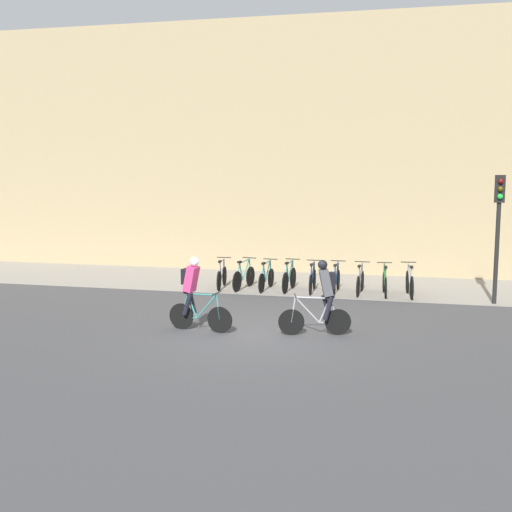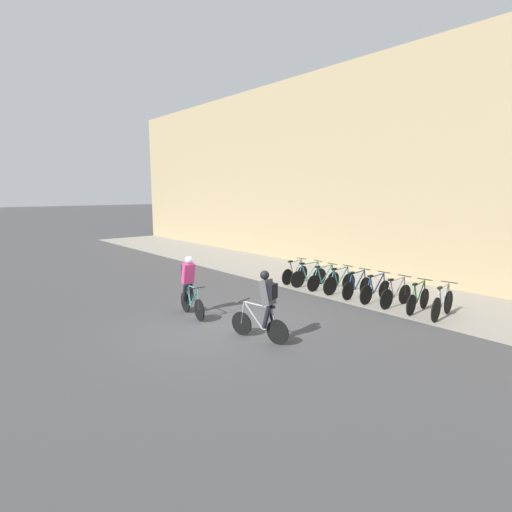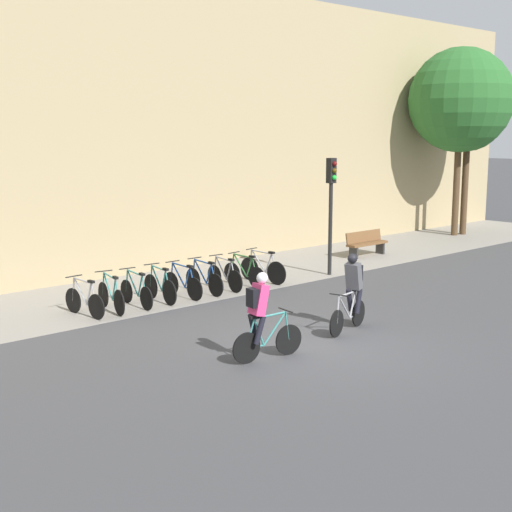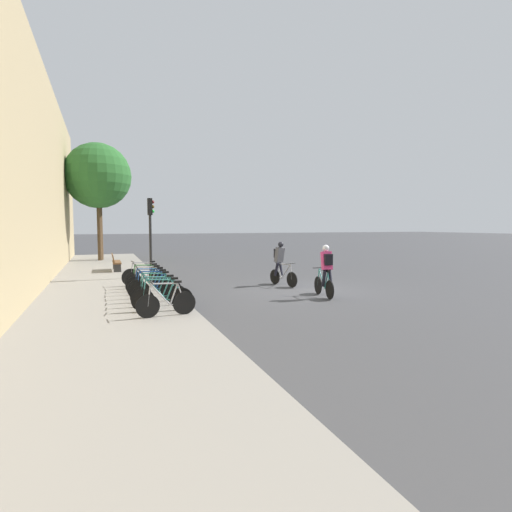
% 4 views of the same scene
% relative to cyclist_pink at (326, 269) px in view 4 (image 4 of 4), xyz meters
% --- Properties ---
extents(ground, '(200.00, 200.00, 0.00)m').
position_rel_cyclist_pink_xyz_m(ground, '(1.49, -0.04, -0.95)').
color(ground, '#3D3D3F').
extents(kerb_strip, '(44.00, 4.50, 0.01)m').
position_rel_cyclist_pink_xyz_m(kerb_strip, '(1.49, 6.71, -0.94)').
color(kerb_strip, gray).
rests_on(kerb_strip, ground).
extents(building_facade, '(44.00, 0.60, 9.13)m').
position_rel_cyclist_pink_xyz_m(building_facade, '(1.49, 9.26, 3.62)').
color(building_facade, tan).
rests_on(building_facade, ground).
extents(cyclist_pink, '(1.61, 0.51, 1.75)m').
position_rel_cyclist_pink_xyz_m(cyclist_pink, '(0.00, 0.00, 0.00)').
color(cyclist_pink, black).
rests_on(cyclist_pink, ground).
extents(cyclist_grey, '(1.63, 0.60, 1.74)m').
position_rel_cyclist_pink_xyz_m(cyclist_grey, '(3.02, 0.28, -0.00)').
color(cyclist_grey, black).
rests_on(cyclist_grey, ground).
extents(parked_bike_0, '(0.46, 1.58, 0.94)m').
position_rel_cyclist_pink_xyz_m(parked_bike_0, '(-0.88, 5.35, -0.56)').
color(parked_bike_0, black).
rests_on(parked_bike_0, ground).
extents(parked_bike_1, '(0.46, 1.69, 0.96)m').
position_rel_cyclist_pink_xyz_m(parked_bike_1, '(-0.15, 5.35, -0.55)').
color(parked_bike_1, black).
rests_on(parked_bike_1, ground).
extents(parked_bike_2, '(0.46, 1.65, 0.94)m').
position_rel_cyclist_pink_xyz_m(parked_bike_2, '(0.58, 5.35, -0.57)').
color(parked_bike_2, black).
rests_on(parked_bike_2, ground).
extents(parked_bike_3, '(0.46, 1.63, 0.96)m').
position_rel_cyclist_pink_xyz_m(parked_bike_3, '(1.31, 5.35, -0.55)').
color(parked_bike_3, black).
rests_on(parked_bike_3, ground).
extents(parked_bike_4, '(0.46, 1.66, 0.95)m').
position_rel_cyclist_pink_xyz_m(parked_bike_4, '(2.04, 5.35, -0.56)').
color(parked_bike_4, black).
rests_on(parked_bike_4, ground).
extents(parked_bike_5, '(0.46, 1.68, 0.95)m').
position_rel_cyclist_pink_xyz_m(parked_bike_5, '(2.77, 5.35, -0.56)').
color(parked_bike_5, black).
rests_on(parked_bike_5, ground).
extents(parked_bike_6, '(0.46, 1.62, 0.95)m').
position_rel_cyclist_pink_xyz_m(parked_bike_6, '(3.50, 5.35, -0.56)').
color(parked_bike_6, black).
rests_on(parked_bike_6, ground).
extents(parked_bike_7, '(0.46, 1.61, 0.95)m').
position_rel_cyclist_pink_xyz_m(parked_bike_7, '(4.23, 5.35, -0.56)').
color(parked_bike_7, black).
rests_on(parked_bike_7, ground).
extents(parked_bike_8, '(0.46, 1.74, 0.98)m').
position_rel_cyclist_pink_xyz_m(parked_bike_8, '(4.96, 5.35, -0.54)').
color(parked_bike_8, black).
rests_on(parked_bike_8, ground).
extents(traffic_light_pole, '(0.26, 0.30, 3.61)m').
position_rel_cyclist_pink_xyz_m(traffic_light_pole, '(7.29, 4.81, 1.56)').
color(traffic_light_pole, black).
rests_on(traffic_light_pole, ground).
extents(bench, '(1.86, 0.44, 0.89)m').
position_rel_cyclist_pink_xyz_m(bench, '(10.80, 6.25, -0.47)').
color(bench, brown).
rests_on(bench, ground).
extents(street_tree_0, '(2.99, 2.99, 6.56)m').
position_rel_cyclist_pink_xyz_m(street_tree_0, '(18.22, 6.95, 4.09)').
color(street_tree_0, '#4C3823').
rests_on(street_tree_0, ground).
extents(street_tree_1, '(4.34, 4.34, 7.87)m').
position_rel_cyclist_pink_xyz_m(street_tree_1, '(17.68, 7.03, 4.74)').
color(street_tree_1, '#4C3823').
rests_on(street_tree_1, ground).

